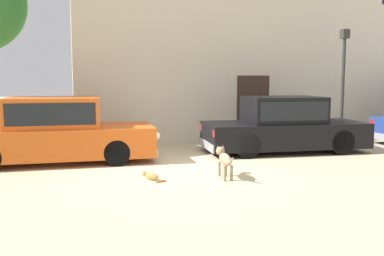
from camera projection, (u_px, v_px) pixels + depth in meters
ground_plane at (179, 170)px, 9.56m from camera, size 80.00×80.00×0.00m
parked_sedan_nearest at (56, 131)px, 10.30m from camera, size 4.82×1.87×1.57m
parked_sedan_second at (284, 125)px, 11.80m from camera, size 4.63×2.03×1.52m
apartment_block at (278, 34)px, 17.06m from camera, size 15.87×6.21×7.52m
stray_dog_spotted at (224, 159)px, 8.75m from camera, size 0.25×1.09×0.62m
stray_cat at (151, 176)px, 8.60m from camera, size 0.41×0.52×0.15m
street_lamp at (343, 70)px, 13.16m from camera, size 0.22×0.22×3.49m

